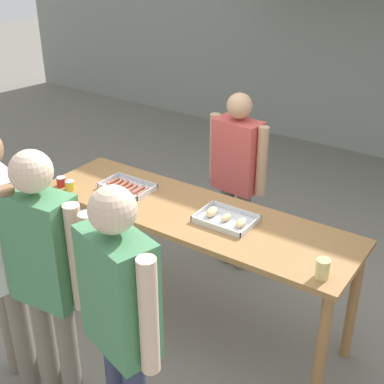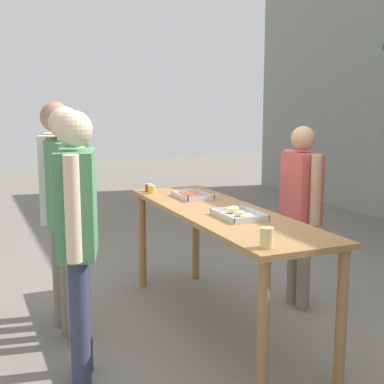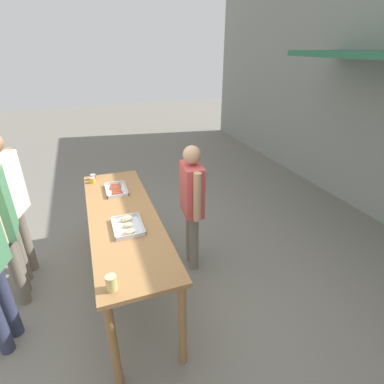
{
  "view_description": "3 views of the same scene",
  "coord_description": "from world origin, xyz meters",
  "px_view_note": "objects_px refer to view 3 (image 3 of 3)",
  "views": [
    {
      "loc": [
        1.82,
        -2.67,
        2.74
      ],
      "look_at": [
        0.0,
        0.0,
        1.09
      ],
      "focal_mm": 50.0,
      "sensor_mm": 36.0,
      "label": 1
    },
    {
      "loc": [
        3.59,
        -1.8,
        1.78
      ],
      "look_at": [
        -0.59,
        0.01,
        0.99
      ],
      "focal_mm": 50.0,
      "sensor_mm": 36.0,
      "label": 2
    },
    {
      "loc": [
        2.76,
        -0.24,
        2.52
      ],
      "look_at": [
        -0.1,
        0.8,
        1.01
      ],
      "focal_mm": 28.0,
      "sensor_mm": 36.0,
      "label": 3
    }
  ],
  "objects_px": {
    "food_tray_sausages": "(116,190)",
    "food_tray_buns": "(128,226)",
    "condiment_jar_ketchup": "(93,180)",
    "person_customer_waiting_in_line": "(0,215)",
    "person_customer_holding_hotdog": "(7,197)",
    "beer_cup": "(111,283)",
    "person_server_behind_table": "(192,198)",
    "condiment_jar_mustard": "(93,177)"
  },
  "relations": [
    {
      "from": "condiment_jar_mustard",
      "to": "beer_cup",
      "type": "xyz_separation_m",
      "value": [
        2.08,
        0.0,
        0.02
      ]
    },
    {
      "from": "beer_cup",
      "to": "person_customer_waiting_in_line",
      "type": "distance_m",
      "value": 1.54
    },
    {
      "from": "condiment_jar_mustard",
      "to": "condiment_jar_ketchup",
      "type": "height_order",
      "value": "same"
    },
    {
      "from": "food_tray_buns",
      "to": "condiment_jar_ketchup",
      "type": "relative_size",
      "value": 5.33
    },
    {
      "from": "food_tray_sausages",
      "to": "beer_cup",
      "type": "xyz_separation_m",
      "value": [
        1.63,
        -0.23,
        0.05
      ]
    },
    {
      "from": "food_tray_sausages",
      "to": "food_tray_buns",
      "type": "distance_m",
      "value": 0.85
    },
    {
      "from": "condiment_jar_mustard",
      "to": "person_customer_waiting_in_line",
      "type": "distance_m",
      "value": 1.23
    },
    {
      "from": "food_tray_buns",
      "to": "beer_cup",
      "type": "bearing_deg",
      "value": -16.88
    },
    {
      "from": "condiment_jar_mustard",
      "to": "beer_cup",
      "type": "bearing_deg",
      "value": 0.12
    },
    {
      "from": "food_tray_buns",
      "to": "condiment_jar_ketchup",
      "type": "xyz_separation_m",
      "value": [
        -1.2,
        -0.25,
        0.02
      ]
    },
    {
      "from": "person_customer_holding_hotdog",
      "to": "food_tray_buns",
      "type": "bearing_deg",
      "value": -111.08
    },
    {
      "from": "condiment_jar_mustard",
      "to": "person_server_behind_table",
      "type": "distance_m",
      "value": 1.39
    },
    {
      "from": "condiment_jar_mustard",
      "to": "person_customer_waiting_in_line",
      "type": "bearing_deg",
      "value": -47.13
    },
    {
      "from": "beer_cup",
      "to": "person_customer_holding_hotdog",
      "type": "bearing_deg",
      "value": -151.0
    },
    {
      "from": "condiment_jar_mustard",
      "to": "beer_cup",
      "type": "distance_m",
      "value": 2.08
    },
    {
      "from": "beer_cup",
      "to": "person_server_behind_table",
      "type": "bearing_deg",
      "value": 137.99
    },
    {
      "from": "condiment_jar_ketchup",
      "to": "food_tray_buns",
      "type": "bearing_deg",
      "value": 11.73
    },
    {
      "from": "food_tray_sausages",
      "to": "condiment_jar_ketchup",
      "type": "bearing_deg",
      "value": -144.59
    },
    {
      "from": "food_tray_sausages",
      "to": "food_tray_buns",
      "type": "relative_size",
      "value": 1.01
    },
    {
      "from": "beer_cup",
      "to": "person_server_behind_table",
      "type": "relative_size",
      "value": 0.08
    },
    {
      "from": "food_tray_buns",
      "to": "person_customer_waiting_in_line",
      "type": "height_order",
      "value": "person_customer_waiting_in_line"
    },
    {
      "from": "person_customer_holding_hotdog",
      "to": "person_customer_waiting_in_line",
      "type": "relative_size",
      "value": 1.02
    },
    {
      "from": "condiment_jar_mustard",
      "to": "beer_cup",
      "type": "height_order",
      "value": "beer_cup"
    },
    {
      "from": "food_tray_buns",
      "to": "food_tray_sausages",
      "type": "bearing_deg",
      "value": -179.94
    },
    {
      "from": "beer_cup",
      "to": "person_customer_waiting_in_line",
      "type": "relative_size",
      "value": 0.07
    },
    {
      "from": "condiment_jar_mustard",
      "to": "person_customer_holding_hotdog",
      "type": "distance_m",
      "value": 1.01
    },
    {
      "from": "beer_cup",
      "to": "food_tray_sausages",
      "type": "bearing_deg",
      "value": 171.79
    },
    {
      "from": "condiment_jar_mustard",
      "to": "condiment_jar_ketchup",
      "type": "bearing_deg",
      "value": -5.39
    },
    {
      "from": "person_server_behind_table",
      "to": "person_customer_waiting_in_line",
      "type": "xyz_separation_m",
      "value": [
        -0.1,
        -1.93,
        0.11
      ]
    },
    {
      "from": "beer_cup",
      "to": "person_customer_waiting_in_line",
      "type": "height_order",
      "value": "person_customer_waiting_in_line"
    },
    {
      "from": "condiment_jar_ketchup",
      "to": "person_customer_holding_hotdog",
      "type": "bearing_deg",
      "value": -68.55
    },
    {
      "from": "condiment_jar_ketchup",
      "to": "person_server_behind_table",
      "type": "relative_size",
      "value": 0.05
    },
    {
      "from": "person_customer_waiting_in_line",
      "to": "person_server_behind_table",
      "type": "bearing_deg",
      "value": -98.7
    },
    {
      "from": "food_tray_sausages",
      "to": "condiment_jar_mustard",
      "type": "distance_m",
      "value": 0.51
    },
    {
      "from": "food_tray_sausages",
      "to": "person_customer_waiting_in_line",
      "type": "relative_size",
      "value": 0.22
    },
    {
      "from": "food_tray_sausages",
      "to": "person_customer_holding_hotdog",
      "type": "height_order",
      "value": "person_customer_holding_hotdog"
    },
    {
      "from": "food_tray_sausages",
      "to": "condiment_jar_ketchup",
      "type": "height_order",
      "value": "condiment_jar_ketchup"
    },
    {
      "from": "food_tray_sausages",
      "to": "person_server_behind_table",
      "type": "height_order",
      "value": "person_server_behind_table"
    },
    {
      "from": "person_customer_waiting_in_line",
      "to": "person_customer_holding_hotdog",
      "type": "bearing_deg",
      "value": -5.68
    },
    {
      "from": "condiment_jar_ketchup",
      "to": "person_customer_waiting_in_line",
      "type": "height_order",
      "value": "person_customer_waiting_in_line"
    },
    {
      "from": "person_customer_waiting_in_line",
      "to": "condiment_jar_ketchup",
      "type": "bearing_deg",
      "value": -56.09
    },
    {
      "from": "food_tray_buns",
      "to": "beer_cup",
      "type": "xyz_separation_m",
      "value": [
        0.78,
        -0.24,
        0.04
      ]
    }
  ]
}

